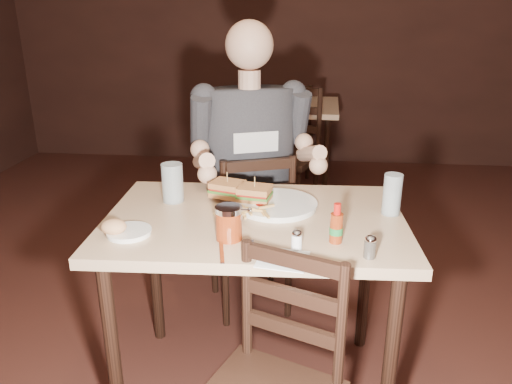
# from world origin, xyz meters

# --- Properties ---
(room_shell) EXTENTS (7.00, 7.00, 7.00)m
(room_shell) POSITION_xyz_m (0.00, 0.00, 1.40)
(room_shell) COLOR black
(room_shell) RESTS_ON ground
(main_table) EXTENTS (1.14, 0.78, 0.77)m
(main_table) POSITION_xyz_m (-0.25, 0.15, 0.68)
(main_table) COLOR tan
(main_table) RESTS_ON ground
(bg_table) EXTENTS (0.83, 0.83, 0.77)m
(bg_table) POSITION_xyz_m (-0.21, 2.50, 0.68)
(bg_table) COLOR tan
(bg_table) RESTS_ON ground
(chair_far) EXTENTS (0.52, 0.55, 0.86)m
(chair_far) POSITION_xyz_m (-0.33, 0.75, 0.43)
(chair_far) COLOR black
(chair_far) RESTS_ON ground
(bg_chair_far) EXTENTS (0.43, 0.46, 0.87)m
(bg_chair_far) POSITION_xyz_m (-0.21, 3.05, 0.43)
(bg_chair_far) COLOR black
(bg_chair_far) RESTS_ON ground
(bg_chair_near) EXTENTS (0.59, 0.61, 0.96)m
(bg_chair_near) POSITION_xyz_m (-0.21, 1.95, 0.48)
(bg_chair_near) COLOR black
(bg_chair_near) RESTS_ON ground
(diner) EXTENTS (0.70, 0.63, 1.01)m
(diner) POSITION_xyz_m (-0.32, 0.71, 0.95)
(diner) COLOR #313237
(diner) RESTS_ON chair_far
(dinner_plate) EXTENTS (0.32, 0.32, 0.02)m
(dinner_plate) POSITION_xyz_m (-0.17, 0.25, 0.78)
(dinner_plate) COLOR white
(dinner_plate) RESTS_ON main_table
(sandwich_left) EXTENTS (0.15, 0.13, 0.10)m
(sandwich_left) POSITION_xyz_m (-0.37, 0.31, 0.84)
(sandwich_left) COLOR #D28B4B
(sandwich_left) RESTS_ON dinner_plate
(sandwich_right) EXTENTS (0.14, 0.12, 0.10)m
(sandwich_right) POSITION_xyz_m (-0.26, 0.26, 0.84)
(sandwich_right) COLOR #D28B4B
(sandwich_right) RESTS_ON dinner_plate
(fries_pile) EXTENTS (0.25, 0.18, 0.04)m
(fries_pile) POSITION_xyz_m (-0.28, 0.14, 0.81)
(fries_pile) COLOR tan
(fries_pile) RESTS_ON dinner_plate
(ketchup_dollop) EXTENTS (0.05, 0.05, 0.01)m
(ketchup_dollop) POSITION_xyz_m (-0.23, 0.21, 0.79)
(ketchup_dollop) COLOR maroon
(ketchup_dollop) RESTS_ON dinner_plate
(glass_left) EXTENTS (0.09, 0.09, 0.16)m
(glass_left) POSITION_xyz_m (-0.59, 0.27, 0.85)
(glass_left) COLOR silver
(glass_left) RESTS_ON main_table
(glass_right) EXTENTS (0.07, 0.07, 0.16)m
(glass_right) POSITION_xyz_m (0.26, 0.23, 0.85)
(glass_right) COLOR silver
(glass_right) RESTS_ON main_table
(hot_sauce) EXTENTS (0.04, 0.04, 0.14)m
(hot_sauce) POSITION_xyz_m (0.04, -0.04, 0.84)
(hot_sauce) COLOR maroon
(hot_sauce) RESTS_ON main_table
(salt_shaker) EXTENTS (0.04, 0.04, 0.06)m
(salt_shaker) POSITION_xyz_m (-0.08, -0.11, 0.80)
(salt_shaker) COLOR white
(salt_shaker) RESTS_ON main_table
(pepper_shaker) EXTENTS (0.04, 0.04, 0.07)m
(pepper_shaker) POSITION_xyz_m (0.14, -0.14, 0.80)
(pepper_shaker) COLOR #38332D
(pepper_shaker) RESTS_ON main_table
(syrup_dispenser) EXTENTS (0.10, 0.10, 0.12)m
(syrup_dispenser) POSITION_xyz_m (-0.31, -0.05, 0.83)
(syrup_dispenser) COLOR maroon
(syrup_dispenser) RESTS_ON main_table
(napkin) EXTENTS (0.17, 0.16, 0.00)m
(napkin) POSITION_xyz_m (-0.12, -0.18, 0.77)
(napkin) COLOR white
(napkin) RESTS_ON main_table
(knife) EXTENTS (0.05, 0.21, 0.00)m
(knife) POSITION_xyz_m (-0.33, -0.13, 0.78)
(knife) COLOR silver
(knife) RESTS_ON napkin
(fork) EXTENTS (0.01, 0.15, 0.00)m
(fork) POSITION_xyz_m (-0.23, -0.14, 0.78)
(fork) COLOR silver
(fork) RESTS_ON napkin
(side_plate) EXTENTS (0.16, 0.16, 0.01)m
(side_plate) POSITION_xyz_m (-0.66, -0.05, 0.78)
(side_plate) COLOR white
(side_plate) RESTS_ON main_table
(bread_roll) EXTENTS (0.09, 0.07, 0.05)m
(bread_roll) POSITION_xyz_m (-0.70, -0.07, 0.81)
(bread_roll) COLOR tan
(bread_roll) RESTS_ON side_plate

